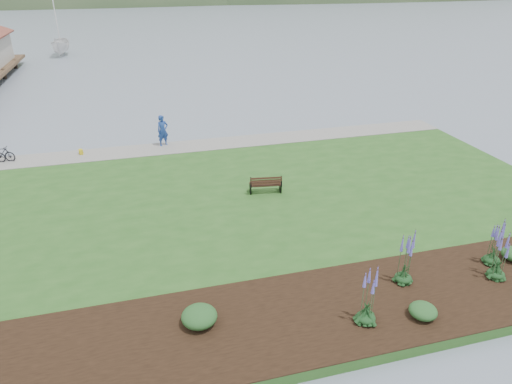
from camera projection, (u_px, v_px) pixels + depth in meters
ground at (216, 198)px, 23.19m from camera, size 600.00×600.00×0.00m
lawn at (224, 213)px, 21.36m from camera, size 34.00×20.00×0.40m
shoreline_path at (196, 146)px, 28.99m from camera, size 34.00×2.20×0.03m
garden_bed at (359, 304)px, 15.21m from camera, size 24.00×4.40×0.04m
far_hillside at (185, 1)px, 175.42m from camera, size 580.00×80.00×38.00m
park_bench at (266, 184)px, 22.66m from camera, size 1.65×0.87×0.97m
person at (163, 128)px, 28.56m from camera, size 0.99×0.83×2.31m
bicycle_b at (1, 154)px, 26.40m from camera, size 0.90×1.67×0.96m
sailboat at (63, 56)px, 62.17m from camera, size 9.83×10.00×25.70m
pannier at (81, 152)px, 27.56m from camera, size 0.27×0.34×0.32m
echium_0 at (368, 298)px, 14.03m from camera, size 0.62×0.62×2.27m
echium_1 at (407, 257)px, 15.83m from camera, size 0.62×0.62×2.38m
echium_2 at (500, 257)px, 16.12m from camera, size 0.62×0.62×2.05m
echium_3 at (496, 243)px, 16.92m from camera, size 0.62×0.62×2.08m
shrub_0 at (199, 316)px, 14.22m from camera, size 1.13×1.13×0.57m
shrub_1 at (423, 311)px, 14.54m from camera, size 0.89×0.89×0.45m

